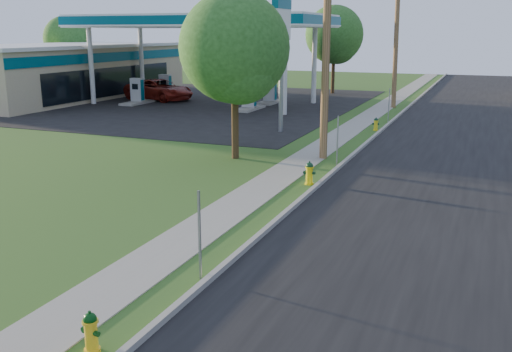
{
  "coord_description": "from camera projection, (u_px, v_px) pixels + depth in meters",
  "views": [
    {
      "loc": [
        5.71,
        -5.97,
        5.23
      ],
      "look_at": [
        0.0,
        8.0,
        1.4
      ],
      "focal_mm": 40.0,
      "sensor_mm": 36.0,
      "label": 1
    }
  ],
  "objects": [
    {
      "name": "sign_post_far",
      "position": [
        389.0,
        105.0,
        33.7
      ],
      "size": [
        0.05,
        0.04,
        2.0
      ],
      "primitive_type": "cube",
      "color": "gray",
      "rests_on": "ground"
    },
    {
      "name": "curb",
      "position": [
        296.0,
        204.0,
        17.5
      ],
      "size": [
        0.15,
        120.0,
        0.15
      ],
      "primitive_type": "cube",
      "color": "gray",
      "rests_on": "ground"
    },
    {
      "name": "tree_back",
      "position": [
        67.0,
        41.0,
        55.79
      ],
      "size": [
        4.46,
        4.46,
        6.76
      ],
      "color": "#382816",
      "rests_on": "ground"
    },
    {
      "name": "hydrant_near",
      "position": [
        91.0,
        332.0,
        9.5
      ],
      "size": [
        0.39,
        0.35,
        0.75
      ],
      "color": "yellow",
      "rests_on": "ground"
    },
    {
      "name": "tree_verge",
      "position": [
        236.0,
        52.0,
        23.07
      ],
      "size": [
        4.53,
        4.53,
        6.86
      ],
      "color": "#382816",
      "rests_on": "ground"
    },
    {
      "name": "sidewalk",
      "position": [
        243.0,
        200.0,
        18.16
      ],
      "size": [
        1.5,
        120.0,
        0.03
      ],
      "primitive_type": "cube",
      "color": "#9A978C",
      "rests_on": "ground"
    },
    {
      "name": "road",
      "position": [
        430.0,
        222.0,
        16.05
      ],
      "size": [
        8.0,
        120.0,
        0.02
      ],
      "primitive_type": "cube",
      "color": "black",
      "rests_on": "ground"
    },
    {
      "name": "fuel_pump_nw",
      "position": [
        137.0,
        94.0,
        42.25
      ],
      "size": [
        1.2,
        3.2,
        1.9
      ],
      "color": "gray",
      "rests_on": "ground"
    },
    {
      "name": "fuel_pump_ne",
      "position": [
        249.0,
        99.0,
        38.95
      ],
      "size": [
        1.2,
        3.2,
        1.9
      ],
      "color": "gray",
      "rests_on": "ground"
    },
    {
      "name": "sign_post_near",
      "position": [
        200.0,
        236.0,
        12.16
      ],
      "size": [
        0.05,
        0.04,
        2.0
      ],
      "primitive_type": "cube",
      "color": "gray",
      "rests_on": "ground"
    },
    {
      "name": "tree_lot",
      "position": [
        335.0,
        37.0,
        48.32
      ],
      "size": [
        4.91,
        4.91,
        7.44
      ],
      "color": "#382816",
      "rests_on": "ground"
    },
    {
      "name": "gas_canopy",
      "position": [
        202.0,
        22.0,
        41.12
      ],
      "size": [
        18.18,
        9.18,
        6.4
      ],
      "color": "silver",
      "rests_on": "ground"
    },
    {
      "name": "hydrant_mid",
      "position": [
        309.0,
        173.0,
        19.98
      ],
      "size": [
        0.43,
        0.38,
        0.84
      ],
      "color": "yellow",
      "rests_on": "ground"
    },
    {
      "name": "price_pylon",
      "position": [
        282.0,
        27.0,
        29.23
      ],
      "size": [
        0.34,
        2.04,
        6.85
      ],
      "color": "gray",
      "rests_on": "ground"
    },
    {
      "name": "fuel_pump_se",
      "position": [
        270.0,
        94.0,
        42.54
      ],
      "size": [
        1.2,
        3.2,
        1.9
      ],
      "color": "gray",
      "rests_on": "ground"
    },
    {
      "name": "utility_pole_mid",
      "position": [
        326.0,
        39.0,
        22.99
      ],
      "size": [
        1.4,
        0.32,
        9.8
      ],
      "color": "brown",
      "rests_on": "ground"
    },
    {
      "name": "utility_pole_far",
      "position": [
        396.0,
        38.0,
        39.17
      ],
      "size": [
        1.4,
        0.32,
        9.5
      ],
      "color": "brown",
      "rests_on": "ground"
    },
    {
      "name": "fuel_pump_sw",
      "position": [
        165.0,
        89.0,
        45.84
      ],
      "size": [
        1.2,
        3.2,
        1.9
      ],
      "color": "gray",
      "rests_on": "ground"
    },
    {
      "name": "forecourt",
      "position": [
        181.0,
        102.0,
        43.31
      ],
      "size": [
        26.0,
        28.0,
        0.02
      ],
      "primitive_type": "cube",
      "color": "black",
      "rests_on": "ground"
    },
    {
      "name": "car_red",
      "position": [
        159.0,
        90.0,
        44.58
      ],
      "size": [
        6.33,
        4.08,
        1.62
      ],
      "primitive_type": "imported",
      "rotation": [
        0.0,
        0.0,
        1.31
      ],
      "color": "maroon",
      "rests_on": "ground"
    },
    {
      "name": "hydrant_far",
      "position": [
        376.0,
        124.0,
        30.92
      ],
      "size": [
        0.37,
        0.33,
        0.73
      ],
      "color": "yellow",
      "rests_on": "ground"
    },
    {
      "name": "convenience_store",
      "position": [
        63.0,
        70.0,
        46.81
      ],
      "size": [
        10.4,
        22.4,
        4.25
      ],
      "color": "#C1B289",
      "rests_on": "ground"
    },
    {
      "name": "sign_post_mid",
      "position": [
        337.0,
        141.0,
        22.75
      ],
      "size": [
        0.05,
        0.04,
        2.0
      ],
      "primitive_type": "cube",
      "color": "gray",
      "rests_on": "ground"
    }
  ]
}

